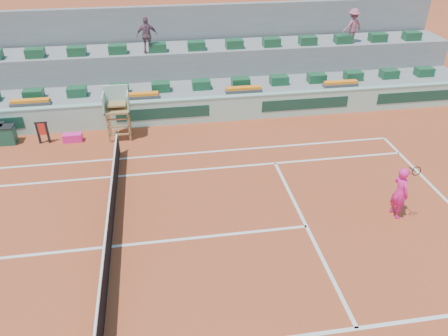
{
  "coord_description": "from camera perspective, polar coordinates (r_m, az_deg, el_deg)",
  "views": [
    {
      "loc": [
        1.9,
        -10.78,
        9.38
      ],
      "look_at": [
        4.0,
        2.5,
        1.0
      ],
      "focal_mm": 35.0,
      "sensor_mm": 36.0,
      "label": 1
    }
  ],
  "objects": [
    {
      "name": "advertising_hoarding",
      "position": [
        21.25,
        -13.32,
        6.75
      ],
      "size": [
        36.0,
        0.34,
        1.26
      ],
      "color": "#9FC8B3",
      "rests_on": "ground"
    },
    {
      "name": "tennis_player",
      "position": [
        15.79,
        22.01,
        -2.97
      ],
      "size": [
        0.54,
        0.93,
        2.28
      ],
      "color": "#FC208B",
      "rests_on": "ground"
    },
    {
      "name": "court_lines",
      "position": [
        14.41,
        -14.53,
        -9.91
      ],
      "size": [
        23.89,
        11.09,
        0.01
      ],
      "color": "silver",
      "rests_on": "ground"
    },
    {
      "name": "spectator_right",
      "position": [
        25.45,
        16.45,
        17.37
      ],
      "size": [
        1.31,
        0.98,
        1.8
      ],
      "primitive_type": "imported",
      "rotation": [
        0.0,
        0.0,
        3.44
      ],
      "color": "#A55264",
      "rests_on": "seating_tier_upper"
    },
    {
      "name": "stadium_back_wall",
      "position": [
        25.77,
        -13.3,
        14.95
      ],
      "size": [
        36.0,
        0.4,
        4.4
      ],
      "primitive_type": "cube",
      "color": "gray",
      "rests_on": "ground"
    },
    {
      "name": "drink_cooler_a",
      "position": [
        21.6,
        -26.46,
        3.91
      ],
      "size": [
        0.69,
        0.6,
        0.84
      ],
      "color": "#174733",
      "rests_on": "ground"
    },
    {
      "name": "seating_tier_lower",
      "position": [
        23.28,
        -13.14,
        8.94
      ],
      "size": [
        36.0,
        4.0,
        1.2
      ],
      "primitive_type": "cube",
      "color": "gray",
      "rests_on": "ground"
    },
    {
      "name": "flower_planters",
      "position": [
        21.62,
        -17.55,
        8.59
      ],
      "size": [
        26.8,
        0.36,
        0.28
      ],
      "color": "#494949",
      "rests_on": "seating_tier_lower"
    },
    {
      "name": "seating_tier_upper",
      "position": [
        24.53,
        -13.2,
        11.88
      ],
      "size": [
        36.0,
        2.4,
        2.6
      ],
      "primitive_type": "cube",
      "color": "gray",
      "rests_on": "ground"
    },
    {
      "name": "spectator_mid",
      "position": [
        23.04,
        -10.03,
        16.71
      ],
      "size": [
        1.11,
        0.57,
        1.81
      ],
      "primitive_type": "imported",
      "rotation": [
        0.0,
        0.0,
        3.27
      ],
      "color": "#754E5B",
      "rests_on": "seating_tier_upper"
    },
    {
      "name": "seat_row_lower",
      "position": [
        22.15,
        -13.49,
        9.99
      ],
      "size": [
        32.9,
        0.6,
        0.44
      ],
      "color": "#184A2B",
      "rests_on": "seating_tier_lower"
    },
    {
      "name": "towel_rack",
      "position": [
        20.88,
        -22.64,
        4.5
      ],
      "size": [
        0.54,
        0.09,
        1.03
      ],
      "color": "black",
      "rests_on": "ground"
    },
    {
      "name": "tennis_net",
      "position": [
        14.08,
        -14.81,
        -8.33
      ],
      "size": [
        0.1,
        11.97,
        1.1
      ],
      "color": "black",
      "rests_on": "ground"
    },
    {
      "name": "ground",
      "position": [
        14.42,
        -14.52,
        -9.93
      ],
      "size": [
        90.0,
        90.0,
        0.0
      ],
      "primitive_type": "plane",
      "color": "#983A1D",
      "rests_on": "ground"
    },
    {
      "name": "seat_row_upper",
      "position": [
        23.49,
        -13.72,
        14.86
      ],
      "size": [
        32.9,
        0.6,
        0.44
      ],
      "color": "#184A2B",
      "rests_on": "seating_tier_upper"
    },
    {
      "name": "umpire_chair",
      "position": [
        19.98,
        -13.83,
        7.89
      ],
      "size": [
        1.1,
        0.9,
        2.4
      ],
      "color": "olive",
      "rests_on": "ground"
    },
    {
      "name": "player_bag",
      "position": [
        20.75,
        -19.17,
        3.76
      ],
      "size": [
        0.84,
        0.37,
        0.37
      ],
      "primitive_type": "cube",
      "color": "#FC208B",
      "rests_on": "ground"
    }
  ]
}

